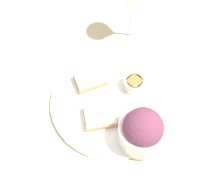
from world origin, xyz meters
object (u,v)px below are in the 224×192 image
salad_bowl (142,130)px  wine_glass (132,6)px  fork (186,62)px  cheese_toast_far (91,80)px  sauce_ramekin (134,83)px  cheese_toast_near (100,116)px

salad_bowl → wine_glass: size_ratio=0.66×
fork → cheese_toast_far: bearing=171.4°
sauce_ramekin → cheese_toast_far: 0.12m
salad_bowl → fork: size_ratio=0.96×
cheese_toast_far → fork: size_ratio=0.73×
salad_bowl → cheese_toast_near: salad_bowl is taller
salad_bowl → sauce_ramekin: 0.16m
fork → salad_bowl: bearing=-145.3°
salad_bowl → sauce_ramekin: size_ratio=1.98×
sauce_ramekin → cheese_toast_far: (-0.11, 0.07, -0.01)m
wine_glass → fork: wine_glass is taller
wine_glass → salad_bowl: bearing=-111.5°
wine_glass → fork: 0.23m
sauce_ramekin → salad_bowl: bearing=-109.7°
cheese_toast_far → salad_bowl: bearing=-75.8°
cheese_toast_near → cheese_toast_far: same height
cheese_toast_near → wine_glass: 0.33m
cheese_toast_near → salad_bowl: bearing=-51.6°
sauce_ramekin → cheese_toast_near: bearing=-157.5°
salad_bowl → cheese_toast_near: 0.12m
cheese_toast_near → wine_glass: (0.21, 0.24, 0.10)m
cheese_toast_far → sauce_ramekin: bearing=-31.9°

